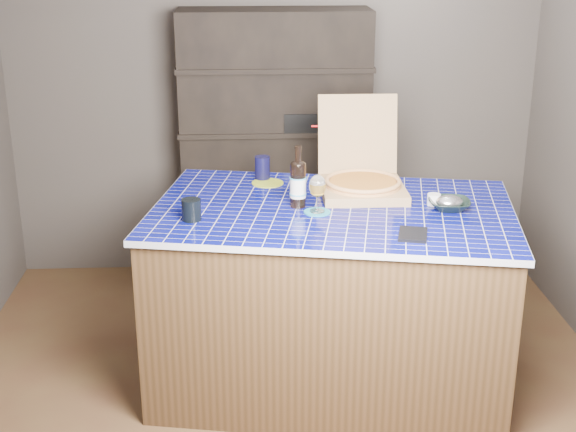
{
  "coord_description": "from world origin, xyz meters",
  "views": [
    {
      "loc": [
        -0.18,
        -3.53,
        2.27
      ],
      "look_at": [
        0.0,
        0.0,
        1.0
      ],
      "focal_mm": 50.0,
      "sensor_mm": 36.0,
      "label": 1
    }
  ],
  "objects": [
    {
      "name": "tumbler",
      "position": [
        -0.45,
        0.05,
        1.02
      ],
      "size": [
        0.09,
        0.09,
        0.1
      ],
      "primitive_type": "cylinder",
      "color": "black",
      "rests_on": "kitchen_island"
    },
    {
      "name": "foil_contents",
      "position": [
        0.8,
        0.13,
        1.01
      ],
      "size": [
        0.13,
        0.11,
        0.06
      ],
      "primitive_type": "ellipsoid",
      "color": "silver",
      "rests_on": "bowl"
    },
    {
      "name": "wine_glass",
      "position": [
        0.15,
        0.12,
        1.1
      ],
      "size": [
        0.08,
        0.08,
        0.19
      ],
      "color": "white",
      "rests_on": "teal_trivet"
    },
    {
      "name": "room",
      "position": [
        0.0,
        0.0,
        1.25
      ],
      "size": [
        3.5,
        3.5,
        3.5
      ],
      "color": "brown",
      "rests_on": "ground"
    },
    {
      "name": "dvd_case",
      "position": [
        0.55,
        -0.21,
        0.98
      ],
      "size": [
        0.16,
        0.2,
        0.01
      ],
      "primitive_type": "cube",
      "rotation": [
        0.0,
        0.0,
        -0.24
      ],
      "color": "black",
      "rests_on": "kitchen_island"
    },
    {
      "name": "navy_cup",
      "position": [
        -0.1,
        0.67,
        1.03
      ],
      "size": [
        0.08,
        0.08,
        0.13
      ],
      "primitive_type": "cylinder",
      "color": "black",
      "rests_on": "kitchen_island"
    },
    {
      "name": "bowl",
      "position": [
        0.8,
        0.13,
        0.99
      ],
      "size": [
        0.22,
        0.22,
        0.05
      ],
      "primitive_type": "imported",
      "rotation": [
        0.0,
        0.0,
        -0.09
      ],
      "color": "black",
      "rests_on": "kitchen_island"
    },
    {
      "name": "kitchen_island",
      "position": [
        0.24,
        0.18,
        0.49
      ],
      "size": [
        1.94,
        1.42,
        0.97
      ],
      "rotation": [
        0.0,
        0.0,
        -0.18
      ],
      "color": "#48301C",
      "rests_on": "floor"
    },
    {
      "name": "white_jar",
      "position": [
        0.74,
        0.2,
        1.0
      ],
      "size": [
        0.07,
        0.07,
        0.06
      ],
      "primitive_type": "cylinder",
      "color": "white",
      "rests_on": "kitchen_island"
    },
    {
      "name": "mead_bottle",
      "position": [
        0.06,
        0.21,
        1.09
      ],
      "size": [
        0.08,
        0.08,
        0.31
      ],
      "color": "black",
      "rests_on": "kitchen_island"
    },
    {
      "name": "pizza_box",
      "position": [
        0.41,
        0.42,
        1.04
      ],
      "size": [
        0.43,
        0.52,
        0.46
      ],
      "rotation": [
        0.0,
        0.0,
        -0.01
      ],
      "color": "#A07E52",
      "rests_on": "kitchen_island"
    },
    {
      "name": "shelving_unit",
      "position": [
        0.0,
        1.53,
        0.9
      ],
      "size": [
        1.2,
        0.41,
        1.8
      ],
      "color": "black",
      "rests_on": "floor"
    },
    {
      "name": "green_trivet",
      "position": [
        -0.07,
        0.6,
        0.97
      ],
      "size": [
        0.17,
        0.17,
        0.01
      ],
      "primitive_type": "cylinder",
      "color": "#94A423",
      "rests_on": "kitchen_island"
    },
    {
      "name": "teal_trivet",
      "position": [
        0.15,
        0.12,
        0.97
      ],
      "size": [
        0.13,
        0.13,
        0.01
      ],
      "primitive_type": "cylinder",
      "color": "teal",
      "rests_on": "kitchen_island"
    }
  ]
}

